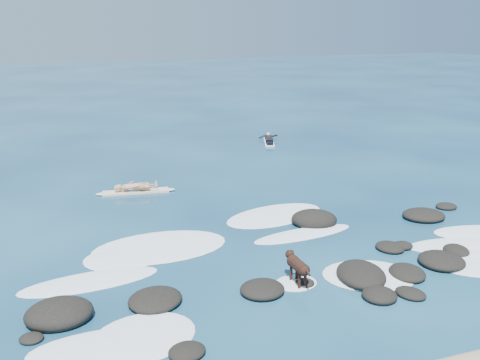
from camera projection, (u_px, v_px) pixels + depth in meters
name	position (u px, v px, depth m)	size (l,w,h in m)	color
ground	(284.00, 247.00, 15.54)	(160.00, 160.00, 0.00)	#0A2642
reef_rocks	(353.00, 262.00, 14.26)	(15.07, 7.66, 0.61)	black
breaking_foam	(319.00, 259.00, 14.69)	(15.42, 9.01, 0.12)	white
standing_surfer_rig	(135.00, 176.00, 20.24)	(3.00, 0.95, 1.71)	beige
paddling_surfer_rig	(269.00, 140.00, 28.91)	(1.44, 2.32, 0.41)	white
dog	(297.00, 265.00, 13.17)	(0.32, 1.24, 0.79)	black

